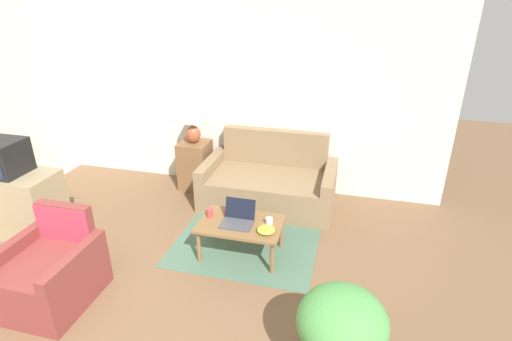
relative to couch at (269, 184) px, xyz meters
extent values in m
cube|color=silver|center=(-0.78, 0.48, 1.03)|extent=(6.07, 0.05, 2.60)
cube|color=white|center=(-1.49, 0.46, 1.28)|extent=(1.10, 0.01, 1.30)
cube|color=white|center=(-0.22, 0.46, 1.28)|extent=(1.10, 0.01, 1.30)
cube|color=#476651|center=(-0.03, -0.66, -0.26)|extent=(1.60, 2.08, 0.01)
cube|color=#846B4C|center=(0.00, -0.07, -0.06)|extent=(1.45, 0.95, 0.42)
cube|color=#846B4C|center=(0.00, 0.34, 0.19)|extent=(1.45, 0.12, 0.92)
cube|color=#846B4C|center=(-0.79, -0.07, 0.02)|extent=(0.14, 0.95, 0.57)
cube|color=#846B4C|center=(0.79, -0.07, 0.02)|extent=(0.14, 0.95, 0.57)
cube|color=brown|center=(-1.53, -2.37, -0.04)|extent=(0.55, 0.81, 0.46)
cube|color=brown|center=(-1.53, -2.01, 0.15)|extent=(0.55, 0.10, 0.83)
cube|color=brown|center=(-1.86, -2.37, 0.02)|extent=(0.10, 0.81, 0.58)
cube|color=brown|center=(-1.21, -2.37, 0.02)|extent=(0.10, 0.81, 0.58)
cube|color=#B23347|center=(-1.53, -2.07, 0.25)|extent=(0.56, 0.01, 0.60)
cube|color=#998460|center=(-2.73, -1.45, 0.11)|extent=(1.08, 0.52, 0.76)
cube|color=black|center=(-2.73, -1.45, 0.69)|extent=(0.47, 0.42, 0.39)
cube|color=brown|center=(-1.13, 0.18, 0.08)|extent=(0.41, 0.41, 0.69)
ellipsoid|color=brown|center=(-1.13, 0.18, 0.55)|extent=(0.21, 0.21, 0.25)
cylinder|color=tan|center=(-1.13, 0.18, 0.70)|extent=(0.02, 0.02, 0.06)
cone|color=white|center=(-1.13, 0.18, 0.85)|extent=(0.29, 0.29, 0.24)
cube|color=brown|center=(-0.03, -1.24, 0.11)|extent=(0.89, 0.58, 0.03)
cylinder|color=brown|center=(-0.43, -1.48, -0.09)|extent=(0.04, 0.04, 0.37)
cylinder|color=brown|center=(0.36, -1.48, -0.09)|extent=(0.04, 0.04, 0.37)
cylinder|color=brown|center=(-0.43, -1.00, -0.09)|extent=(0.04, 0.04, 0.37)
cylinder|color=brown|center=(0.36, -1.00, -0.09)|extent=(0.04, 0.04, 0.37)
cube|color=#47474C|center=(-0.06, -1.30, 0.14)|extent=(0.33, 0.22, 0.02)
cube|color=black|center=(-0.06, -1.16, 0.25)|extent=(0.33, 0.07, 0.22)
cylinder|color=#B23D38|center=(-0.22, -1.10, 0.17)|extent=(0.08, 0.08, 0.08)
cylinder|color=#B23D38|center=(-0.39, -1.20, 0.18)|extent=(0.07, 0.07, 0.10)
cylinder|color=white|center=(0.26, -1.19, 0.16)|extent=(0.07, 0.07, 0.07)
ellipsoid|color=gold|center=(0.27, -1.35, 0.16)|extent=(0.19, 0.19, 0.06)
ellipsoid|color=#4C9347|center=(1.09, -2.50, 0.24)|extent=(0.65, 0.65, 0.49)
camera|label=1|loc=(1.03, -4.71, 2.37)|focal=28.00mm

